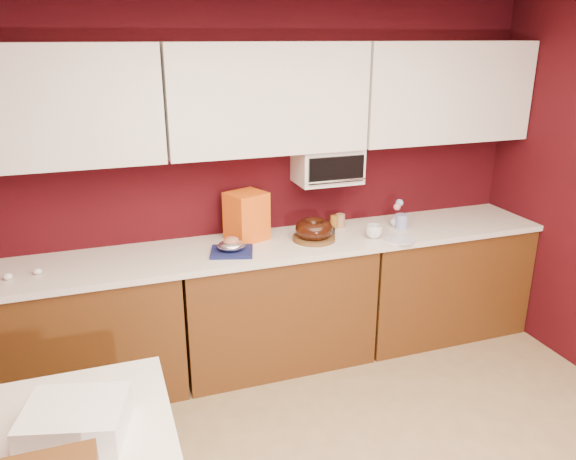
{
  "coord_description": "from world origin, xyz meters",
  "views": [
    {
      "loc": [
        -1.09,
        -1.46,
        2.23
      ],
      "look_at": [
        0.06,
        1.84,
        1.02
      ],
      "focal_mm": 35.0,
      "sensor_mm": 36.0,
      "label": 1
    }
  ],
  "objects_px": {
    "blue_jar": "(402,221)",
    "flower_vase": "(396,219)",
    "foil_ham_nest": "(232,245)",
    "pandoro_box": "(246,216)",
    "toaster_oven": "(327,165)",
    "coffee_mug": "(374,230)",
    "newspaper_stack": "(76,421)",
    "bundt_cake": "(314,229)"
  },
  "relations": [
    {
      "from": "bundt_cake",
      "to": "coffee_mug",
      "type": "xyz_separation_m",
      "value": [
        0.41,
        -0.1,
        -0.02
      ]
    },
    {
      "from": "foil_ham_nest",
      "to": "pandoro_box",
      "type": "bearing_deg",
      "value": 54.06
    },
    {
      "from": "foil_ham_nest",
      "to": "newspaper_stack",
      "type": "distance_m",
      "value": 1.64
    },
    {
      "from": "toaster_oven",
      "to": "coffee_mug",
      "type": "bearing_deg",
      "value": -50.65
    },
    {
      "from": "toaster_oven",
      "to": "coffee_mug",
      "type": "height_order",
      "value": "toaster_oven"
    },
    {
      "from": "coffee_mug",
      "to": "flower_vase",
      "type": "height_order",
      "value": "coffee_mug"
    },
    {
      "from": "bundt_cake",
      "to": "newspaper_stack",
      "type": "bearing_deg",
      "value": -138.14
    },
    {
      "from": "bundt_cake",
      "to": "newspaper_stack",
      "type": "relative_size",
      "value": 0.68
    },
    {
      "from": "coffee_mug",
      "to": "blue_jar",
      "type": "bearing_deg",
      "value": 21.8
    },
    {
      "from": "bundt_cake",
      "to": "foil_ham_nest",
      "type": "height_order",
      "value": "bundt_cake"
    },
    {
      "from": "foil_ham_nest",
      "to": "pandoro_box",
      "type": "xyz_separation_m",
      "value": [
        0.16,
        0.23,
        0.11
      ]
    },
    {
      "from": "pandoro_box",
      "to": "coffee_mug",
      "type": "height_order",
      "value": "pandoro_box"
    },
    {
      "from": "foil_ham_nest",
      "to": "blue_jar",
      "type": "xyz_separation_m",
      "value": [
        1.29,
        0.07,
        -0.0
      ]
    },
    {
      "from": "blue_jar",
      "to": "foil_ham_nest",
      "type": "bearing_deg",
      "value": -176.7
    },
    {
      "from": "newspaper_stack",
      "to": "toaster_oven",
      "type": "bearing_deg",
      "value": 42.6
    },
    {
      "from": "flower_vase",
      "to": "blue_jar",
      "type": "bearing_deg",
      "value": -81.74
    },
    {
      "from": "pandoro_box",
      "to": "newspaper_stack",
      "type": "distance_m",
      "value": 1.93
    },
    {
      "from": "coffee_mug",
      "to": "newspaper_stack",
      "type": "height_order",
      "value": "coffee_mug"
    },
    {
      "from": "bundt_cake",
      "to": "coffee_mug",
      "type": "height_order",
      "value": "bundt_cake"
    },
    {
      "from": "foil_ham_nest",
      "to": "coffee_mug",
      "type": "relative_size",
      "value": 1.64
    },
    {
      "from": "toaster_oven",
      "to": "flower_vase",
      "type": "distance_m",
      "value": 0.68
    },
    {
      "from": "bundt_cake",
      "to": "flower_vase",
      "type": "bearing_deg",
      "value": 6.65
    },
    {
      "from": "toaster_oven",
      "to": "foil_ham_nest",
      "type": "distance_m",
      "value": 0.91
    },
    {
      "from": "blue_jar",
      "to": "flower_vase",
      "type": "height_order",
      "value": "same"
    },
    {
      "from": "toaster_oven",
      "to": "blue_jar",
      "type": "distance_m",
      "value": 0.7
    },
    {
      "from": "foil_ham_nest",
      "to": "coffee_mug",
      "type": "bearing_deg",
      "value": -2.26
    },
    {
      "from": "blue_jar",
      "to": "pandoro_box",
      "type": "bearing_deg",
      "value": 172.3
    },
    {
      "from": "pandoro_box",
      "to": "foil_ham_nest",
      "type": "bearing_deg",
      "value": -147.95
    },
    {
      "from": "flower_vase",
      "to": "toaster_oven",
      "type": "bearing_deg",
      "value": 167.45
    },
    {
      "from": "foil_ham_nest",
      "to": "coffee_mug",
      "type": "height_order",
      "value": "coffee_mug"
    },
    {
      "from": "foil_ham_nest",
      "to": "blue_jar",
      "type": "relative_size",
      "value": 1.71
    },
    {
      "from": "flower_vase",
      "to": "newspaper_stack",
      "type": "bearing_deg",
      "value": -146.71
    },
    {
      "from": "newspaper_stack",
      "to": "bundt_cake",
      "type": "bearing_deg",
      "value": 41.86
    },
    {
      "from": "toaster_oven",
      "to": "bundt_cake",
      "type": "distance_m",
      "value": 0.47
    },
    {
      "from": "coffee_mug",
      "to": "flower_vase",
      "type": "distance_m",
      "value": 0.33
    },
    {
      "from": "blue_jar",
      "to": "newspaper_stack",
      "type": "height_order",
      "value": "blue_jar"
    },
    {
      "from": "bundt_cake",
      "to": "foil_ham_nest",
      "type": "distance_m",
      "value": 0.6
    },
    {
      "from": "coffee_mug",
      "to": "blue_jar",
      "type": "distance_m",
      "value": 0.31
    },
    {
      "from": "bundt_cake",
      "to": "newspaper_stack",
      "type": "height_order",
      "value": "bundt_cake"
    },
    {
      "from": "pandoro_box",
      "to": "coffee_mug",
      "type": "distance_m",
      "value": 0.89
    },
    {
      "from": "coffee_mug",
      "to": "blue_jar",
      "type": "relative_size",
      "value": 1.04
    },
    {
      "from": "pandoro_box",
      "to": "bundt_cake",
      "type": "bearing_deg",
      "value": -43.53
    }
  ]
}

